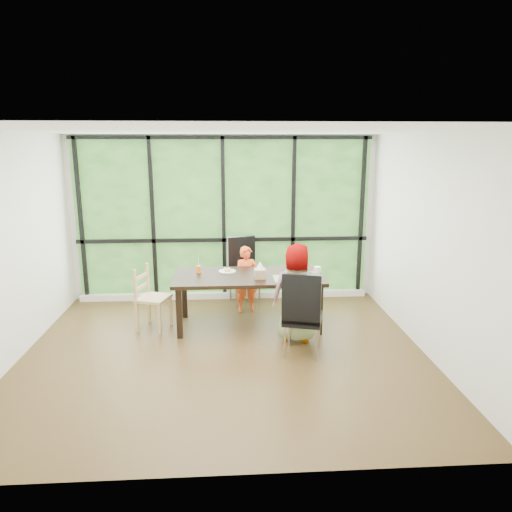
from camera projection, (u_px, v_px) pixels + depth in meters
name	position (u px, v px, depth m)	size (l,w,h in m)	color
ground	(225.00, 353.00, 5.90)	(5.00, 5.00, 0.00)	black
back_wall	(224.00, 218.00, 7.77)	(5.00, 5.00, 0.00)	silver
foliage_backdrop	(224.00, 219.00, 7.75)	(4.80, 0.02, 2.65)	#244C1C
window_mullions	(224.00, 219.00, 7.71)	(4.80, 0.06, 2.65)	black
window_sill	(225.00, 295.00, 7.97)	(4.80, 0.12, 0.10)	silver
dining_table	(249.00, 300.00, 6.71)	(2.09, 0.99, 0.75)	black
chair_window_leather	(245.00, 271.00, 7.60)	(0.46, 0.46, 1.08)	black
chair_interior_leather	(303.00, 312.00, 5.76)	(0.46, 0.46, 1.08)	black
chair_end_beech	(153.00, 298.00, 6.57)	(0.42, 0.40, 0.90)	tan
child_toddler	(247.00, 279.00, 7.25)	(0.38, 0.25, 1.03)	#E9501D
child_older	(298.00, 293.00, 6.14)	(0.64, 0.42, 1.31)	gray
placemat	(292.00, 279.00, 6.44)	(0.51, 0.37, 0.01)	tan
plate_far	(227.00, 271.00, 6.79)	(0.25, 0.25, 0.02)	white
plate_near	(289.00, 279.00, 6.42)	(0.23, 0.23, 0.01)	white
orange_cup	(199.00, 269.00, 6.72)	(0.07, 0.07, 0.10)	orange
green_cup	(311.00, 276.00, 6.37)	(0.07, 0.07, 0.11)	#5CC92D
white_mug	(317.00, 270.00, 6.70)	(0.10, 0.10, 0.10)	white
tissue_box	(260.00, 274.00, 6.45)	(0.15, 0.15, 0.13)	tan
crepe_rolls_far	(227.00, 270.00, 6.78)	(0.10, 0.12, 0.04)	tan
crepe_rolls_near	(289.00, 277.00, 6.41)	(0.05, 0.12, 0.04)	tan
straw_white	(198.00, 263.00, 6.70)	(0.01, 0.01, 0.20)	white
straw_pink	(311.00, 269.00, 6.35)	(0.01, 0.01, 0.20)	pink
tissue	(260.00, 265.00, 6.42)	(0.12, 0.12, 0.11)	white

